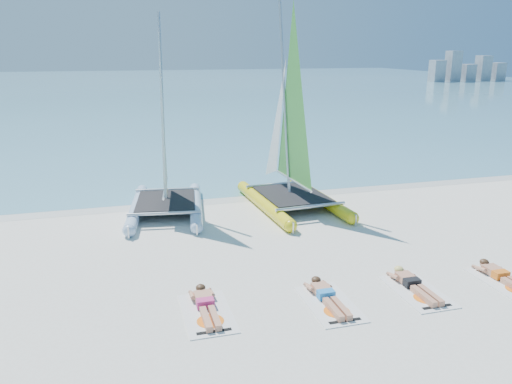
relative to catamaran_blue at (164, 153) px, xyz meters
The scene contains 14 objects.
ground 5.45m from the catamaran_blue, 61.83° to the right, with size 140.00×140.00×0.00m, color silver.
sea 58.61m from the catamaran_blue, 87.66° to the left, with size 140.00×115.00×0.01m, color #7DBCD1.
wet_sand_strip 3.29m from the catamaran_blue, 23.31° to the left, with size 140.00×1.40×0.01m, color silver.
distant_skyline 80.36m from the catamaran_blue, 45.72° to the left, with size 14.00×2.00×5.00m.
catamaran_blue is the anchor object (origin of this frame).
catamaran_yellow 4.28m from the catamaran_blue, ahead, with size 2.86×5.74×7.22m.
towel_a 7.41m from the catamaran_blue, 89.00° to the right, with size 1.00×1.85×0.02m, color white.
sunbather_a 7.19m from the catamaran_blue, 88.97° to the right, with size 0.37×1.73×0.26m.
towel_b 8.20m from the catamaran_blue, 69.67° to the right, with size 1.00×1.85×0.02m, color white.
sunbather_b 8.00m from the catamaran_blue, 69.18° to the right, with size 0.37×1.73×0.26m.
towel_c 9.15m from the catamaran_blue, 56.58° to the right, with size 1.00×1.85×0.02m, color white.
sunbather_c 8.97m from the catamaran_blue, 55.89° to the right, with size 0.37×1.73×0.26m.
towel_d 10.70m from the catamaran_blue, 46.73° to the right, with size 1.00×1.85×0.02m, color white.
sunbather_d 10.54m from the catamaran_blue, 46.01° to the right, with size 0.37×1.73×0.26m.
Camera 1 is at (-3.78, -11.92, 5.34)m, focal length 35.00 mm.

